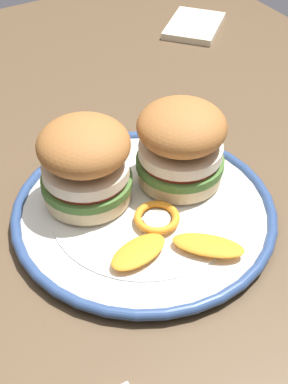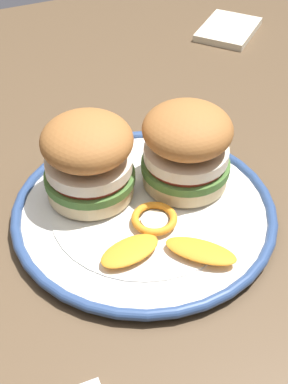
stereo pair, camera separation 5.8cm
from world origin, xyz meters
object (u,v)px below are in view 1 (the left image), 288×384
dining_table (133,236)px  sandwich_half_left (85,162)px  dinner_plate (144,212)px  sandwich_half_right (181,143)px

dining_table → sandwich_half_left: bearing=-72.4°
dinner_plate → sandwich_half_left: sandwich_half_left is taller
dinner_plate → sandwich_half_right: (-0.02, 0.06, 0.06)m
sandwich_half_left → sandwich_half_right: same height
sandwich_half_left → dining_table: bearing=107.6°
dining_table → sandwich_half_right: size_ratio=8.75×
sandwich_half_right → dining_table: bearing=-141.7°
dinner_plate → sandwich_half_right: 0.09m
dining_table → sandwich_half_right: 0.19m
sandwich_half_left → sandwich_half_right: bearing=77.0°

